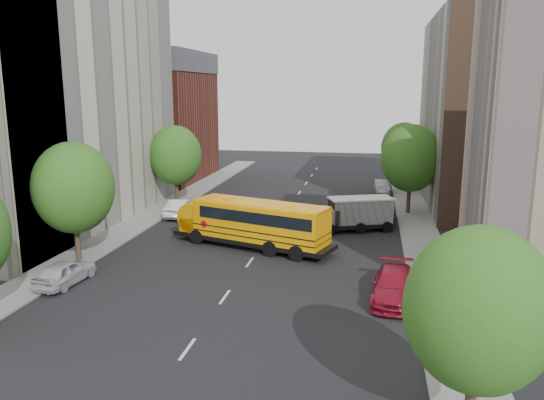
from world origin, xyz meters
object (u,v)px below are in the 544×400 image
(street_tree_2, at_px, (176,155))
(parked_car_4, at_px, (384,214))
(safari_truck, at_px, (355,213))
(parked_car_1, at_px, (182,207))
(street_tree_1, at_px, (73,188))
(parked_car_3, at_px, (394,286))
(street_tree_5, at_px, (403,148))
(parked_car_0, at_px, (65,272))
(street_tree_4, at_px, (411,158))
(parked_car_5, at_px, (382,187))
(school_bus, at_px, (250,221))
(street_tree_3, at_px, (478,310))

(street_tree_2, bearing_deg, parked_car_4, -10.40)
(safari_truck, distance_m, parked_car_1, 15.41)
(street_tree_2, bearing_deg, street_tree_1, -90.00)
(street_tree_1, bearing_deg, parked_car_3, -7.53)
(street_tree_5, relative_size, parked_car_0, 1.75)
(street_tree_1, distance_m, parked_car_0, 5.86)
(street_tree_4, xyz_separation_m, parked_car_5, (-2.20, 9.31, -4.38))
(street_tree_4, bearing_deg, safari_truck, -124.14)
(parked_car_3, bearing_deg, safari_truck, 104.80)
(parked_car_0, height_order, parked_car_4, parked_car_4)
(parked_car_5, bearing_deg, street_tree_1, -129.84)
(school_bus, bearing_deg, parked_car_3, -20.98)
(street_tree_2, height_order, school_bus, street_tree_2)
(street_tree_5, bearing_deg, parked_car_0, -121.34)
(street_tree_4, relative_size, parked_car_3, 1.47)
(street_tree_1, relative_size, street_tree_4, 0.98)
(school_bus, relative_size, parked_car_1, 2.52)
(street_tree_3, distance_m, parked_car_1, 33.96)
(street_tree_5, bearing_deg, parked_car_3, -93.43)
(parked_car_3, distance_m, parked_car_4, 17.02)
(street_tree_2, distance_m, safari_truck, 19.01)
(street_tree_2, relative_size, parked_car_3, 1.40)
(street_tree_1, relative_size, safari_truck, 1.20)
(street_tree_2, height_order, street_tree_4, street_tree_4)
(safari_truck, height_order, parked_car_4, safari_truck)
(street_tree_2, distance_m, street_tree_5, 25.06)
(street_tree_4, relative_size, parked_car_5, 1.92)
(street_tree_2, xyz_separation_m, street_tree_3, (22.00, -32.00, -0.37))
(parked_car_1, bearing_deg, parked_car_3, 138.29)
(street_tree_3, relative_size, street_tree_5, 0.95)
(parked_car_0, bearing_deg, street_tree_3, 158.34)
(parked_car_4, bearing_deg, safari_truck, -122.99)
(street_tree_1, relative_size, school_bus, 0.64)
(parked_car_1, bearing_deg, street_tree_1, 80.80)
(street_tree_1, distance_m, parked_car_3, 20.64)
(street_tree_4, distance_m, parked_car_3, 21.18)
(street_tree_4, xyz_separation_m, parked_car_1, (-19.80, -4.65, -4.27))
(safari_truck, bearing_deg, parked_car_5, 60.93)
(street_tree_2, bearing_deg, street_tree_5, 28.61)
(street_tree_4, xyz_separation_m, parked_car_4, (-2.20, -3.63, -4.33))
(street_tree_3, height_order, safari_truck, street_tree_3)
(school_bus, xyz_separation_m, parked_car_1, (-8.09, 7.97, -1.10))
(street_tree_2, height_order, parked_car_5, street_tree_2)
(safari_truck, bearing_deg, street_tree_1, -167.83)
(street_tree_4, bearing_deg, parked_car_4, -121.19)
(parked_car_1, bearing_deg, parked_car_4, -176.53)
(safari_truck, height_order, parked_car_3, safari_truck)
(parked_car_0, bearing_deg, street_tree_2, -81.70)
(street_tree_4, bearing_deg, parked_car_0, -133.35)
(parked_car_1, relative_size, parked_car_5, 1.16)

